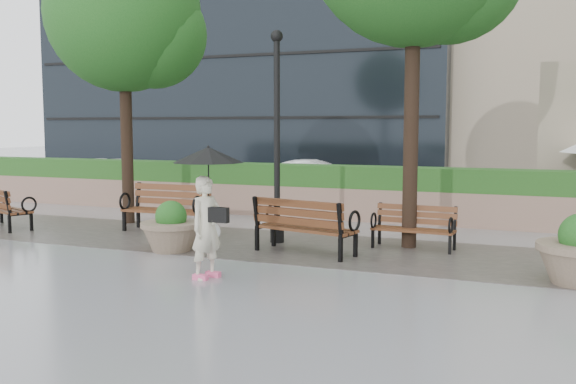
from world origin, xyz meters
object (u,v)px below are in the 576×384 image
at_px(bench_3, 413,237).
at_px(planter_left, 171,231).
at_px(lamppost, 277,150).
at_px(bench_2, 305,238).
at_px(car_right, 316,182).
at_px(pedestrian, 208,199).
at_px(bench_1, 166,218).
at_px(bench_0, 5,216).
at_px(car_left, 126,176).

xyz_separation_m(bench_3, planter_left, (-4.17, -1.90, 0.13)).
bearing_deg(lamppost, planter_left, -133.64).
bearing_deg(bench_2, lamppost, -30.80).
distance_m(car_right, pedestrian, 10.05).
xyz_separation_m(bench_1, pedestrian, (3.01, -3.45, 0.92)).
distance_m(planter_left, pedestrian, 2.50).
bearing_deg(car_right, lamppost, -178.25).
bearing_deg(bench_0, lamppost, -152.07).
bearing_deg(pedestrian, bench_2, 2.03).
height_order(car_left, car_right, car_right).
bearing_deg(bench_0, planter_left, -167.91).
bearing_deg(lamppost, bench_1, 174.43).
relative_size(bench_2, car_right, 0.51).
relative_size(bench_3, lamppost, 0.37).
height_order(bench_1, pedestrian, pedestrian).
distance_m(bench_1, car_left, 8.71).
xyz_separation_m(bench_0, car_left, (-2.13, 7.42, 0.32)).
xyz_separation_m(planter_left, pedestrian, (1.70, -1.61, 0.86)).
bearing_deg(bench_3, pedestrian, -122.20).
bearing_deg(bench_2, pedestrian, 85.16).
bearing_deg(car_right, planter_left, 169.10).
relative_size(lamppost, pedestrian, 2.09).
relative_size(bench_1, bench_3, 1.24).
bearing_deg(bench_1, bench_3, -0.29).
distance_m(lamppost, pedestrian, 3.24).
xyz_separation_m(bench_2, car_right, (-2.52, 7.57, 0.34)).
distance_m(bench_0, car_right, 8.90).
distance_m(bench_3, pedestrian, 4.40).
bearing_deg(bench_1, car_left, 131.30).
xyz_separation_m(bench_3, car_right, (-4.27, 6.36, 0.40)).
distance_m(bench_0, planter_left, 5.10).
bearing_deg(lamppost, car_left, 142.16).
height_order(bench_3, planter_left, planter_left).
height_order(bench_2, bench_3, bench_2).
distance_m(bench_2, car_right, 7.99).
distance_m(bench_0, bench_1, 3.85).
distance_m(bench_1, car_right, 6.55).
relative_size(car_right, pedestrian, 1.95).
bearing_deg(car_right, bench_1, 157.81).
relative_size(bench_2, bench_3, 1.28).
bearing_deg(car_left, lamppost, -116.50).
distance_m(bench_3, car_right, 7.67).
height_order(bench_3, lamppost, lamppost).
bearing_deg(lamppost, bench_0, -173.84).
bearing_deg(pedestrian, lamppost, 23.19).
relative_size(bench_2, pedestrian, 1.00).
bearing_deg(bench_3, planter_left, -152.66).
height_order(lamppost, pedestrian, lamppost).
xyz_separation_m(bench_1, car_left, (-5.86, 6.44, 0.29)).
bearing_deg(bench_2, bench_3, -132.86).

